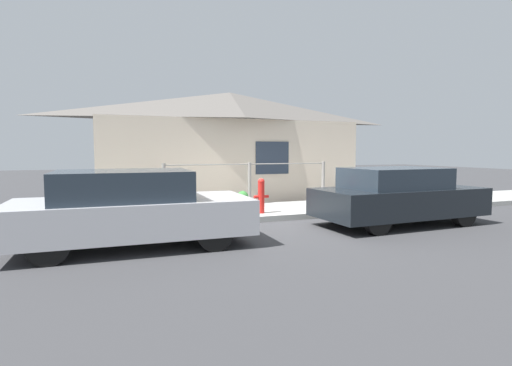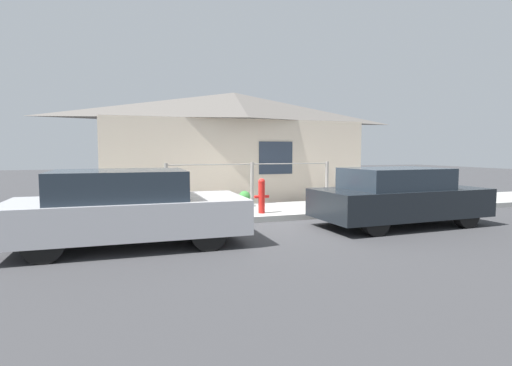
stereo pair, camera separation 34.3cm
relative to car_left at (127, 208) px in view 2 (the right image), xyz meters
name	(u,v)px [view 2 (the right image)]	position (x,y,z in m)	size (l,w,h in m)	color
ground_plane	(281,221)	(3.45, 1.34, -0.67)	(60.00, 60.00, 0.00)	#38383A
sidewalk	(264,211)	(3.45, 2.49, -0.60)	(24.00, 2.29, 0.14)	#9E9E99
house	(235,114)	(3.46, 5.20, 2.17)	(8.59, 2.23, 3.53)	beige
fence	(252,181)	(3.45, 3.48, 0.13)	(4.90, 0.10, 1.19)	gray
car_left	(127,208)	(0.00, 0.00, 0.00)	(4.02, 1.85, 1.33)	#B7B7BC
car_right	(399,197)	(5.71, 0.00, -0.02)	(3.86, 1.78, 1.29)	black
fire_hydrant	(262,195)	(3.15, 1.83, -0.08)	(0.37, 0.17, 0.85)	red
potted_plant_near_hydrant	(245,198)	(3.11, 3.10, -0.30)	(0.32, 0.32, 0.43)	brown
potted_plant_by_fence	(153,203)	(0.64, 2.64, -0.27)	(0.33, 0.33, 0.49)	slate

